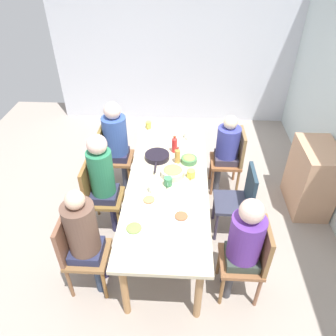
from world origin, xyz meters
The scene contains 28 objects.
ground_plane centered at (0.00, 0.00, 0.00)m, with size 6.74×6.74×0.00m, color #9E9185.
wall_left centered at (-2.87, 0.00, 1.30)m, with size 0.12×4.28×2.60m, color silver.
dining_table centered at (0.00, 0.00, 0.69)m, with size 2.41×0.86×0.76m.
chair_0 centered at (0.80, 0.81, 0.51)m, with size 0.40×0.40×0.90m.
person_0 centered at (0.80, 0.72, 0.73)m, with size 0.31×0.31×1.21m.
chair_1 centered at (0.80, -0.81, 0.51)m, with size 0.40×0.40×0.90m.
person_1 centered at (0.80, -0.72, 0.73)m, with size 0.30×0.30×1.24m.
chair_2 centered at (-0.80, -0.81, 0.51)m, with size 0.40×0.40×0.90m.
person_2 centered at (-0.80, -0.72, 0.76)m, with size 0.31×0.31×1.27m.
chair_3 centered at (0.00, 0.81, 0.51)m, with size 0.40×0.40×0.90m.
chair_4 centered at (0.00, -0.81, 0.51)m, with size 0.40×0.40×0.90m.
person_4 centered at (0.00, -0.72, 0.77)m, with size 0.30×0.30×1.29m.
chair_5 centered at (-0.80, 0.81, 0.51)m, with size 0.40×0.40×0.90m.
person_5 centered at (-0.80, 0.72, 0.67)m, with size 0.30×0.30×1.13m.
plate_0 centered at (0.75, -0.27, 0.78)m, with size 0.26×0.26×0.04m.
plate_1 centered at (0.37, -0.17, 0.78)m, with size 0.21×0.21×0.04m.
plate_2 centered at (0.58, 0.16, 0.78)m, with size 0.23×0.23×0.04m.
bowl_0 centered at (-0.06, 0.05, 0.81)m, with size 0.26×0.26×0.10m.
bowl_1 centered at (-0.33, 0.23, 0.80)m, with size 0.18×0.18×0.08m.
serving_pan centered at (-0.38, -0.15, 0.79)m, with size 0.47×0.29×0.06m.
cup_0 centered at (-1.09, -0.33, 0.81)m, with size 0.11×0.07×0.09m.
cup_1 centered at (0.21, -0.15, 0.80)m, with size 0.12×0.08×0.08m.
cup_2 centered at (-0.87, 0.20, 0.80)m, with size 0.11×0.07×0.08m.
cup_3 centered at (0.11, 0.01, 0.81)m, with size 0.12×0.09×0.10m.
cup_4 centered at (-0.05, 0.25, 0.81)m, with size 0.13×0.09×0.09m.
bottle_0 centered at (-0.54, 0.05, 0.86)m, with size 0.06×0.06×0.22m.
bottle_1 centered at (-0.31, 0.09, 0.86)m, with size 0.06×0.06×0.21m.
side_cabinet centered at (-0.50, 1.78, 0.45)m, with size 0.70×0.44×0.90m, color tan.
Camera 1 is at (2.70, 0.15, 2.96)m, focal length 34.02 mm.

